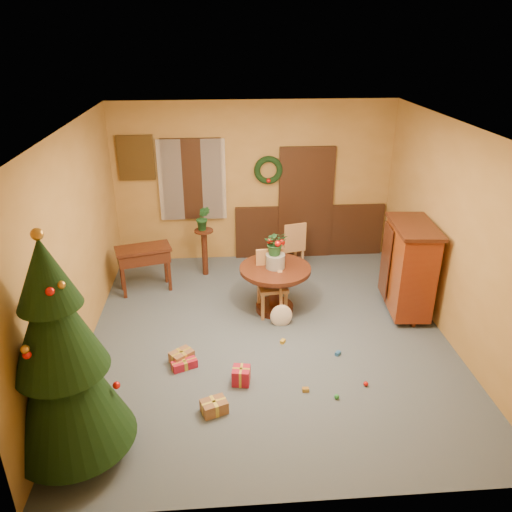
{
  "coord_description": "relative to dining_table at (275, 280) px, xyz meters",
  "views": [
    {
      "loc": [
        -0.63,
        -5.95,
        3.98
      ],
      "look_at": [
        -0.14,
        0.4,
        1.07
      ],
      "focal_mm": 35.0,
      "sensor_mm": 36.0,
      "label": 1
    }
  ],
  "objects": [
    {
      "name": "room_envelope",
      "position": [
        0.04,
        2.0,
        0.6
      ],
      "size": [
        5.5,
        5.5,
        5.5
      ],
      "color": "#3B4756",
      "rests_on": "ground"
    },
    {
      "name": "dining_table",
      "position": [
        0.0,
        0.0,
        0.0
      ],
      "size": [
        1.07,
        1.07,
        0.74
      ],
      "color": "black",
      "rests_on": "floor"
    },
    {
      "name": "urn",
      "position": [
        -0.0,
        0.0,
        0.33
      ],
      "size": [
        0.29,
        0.29,
        0.21
      ],
      "primitive_type": "cylinder",
      "color": "slate",
      "rests_on": "dining_table"
    },
    {
      "name": "centerpiece_plant",
      "position": [
        -0.0,
        0.0,
        0.62
      ],
      "size": [
        0.34,
        0.3,
        0.38
      ],
      "primitive_type": "imported",
      "color": "#1E4C23",
      "rests_on": "urn"
    },
    {
      "name": "chair_near",
      "position": [
        -0.06,
        -0.0,
        0.01
      ],
      "size": [
        0.46,
        0.46,
        0.99
      ],
      "color": "#A07440",
      "rests_on": "floor"
    },
    {
      "name": "chair_far",
      "position": [
        0.47,
        1.4,
        -0.02
      ],
      "size": [
        0.48,
        0.48,
        0.92
      ],
      "color": "#A07440",
      "rests_on": "floor"
    },
    {
      "name": "guitar",
      "position": [
        0.05,
        -0.43,
        -0.13
      ],
      "size": [
        0.41,
        0.54,
        0.75
      ],
      "primitive_type": null,
      "rotation": [
        -0.49,
        0.0,
        0.17
      ],
      "color": "#F9E7D0",
      "rests_on": "floor"
    },
    {
      "name": "plant_stand",
      "position": [
        -1.09,
        1.34,
        0.01
      ],
      "size": [
        0.33,
        0.33,
        0.84
      ],
      "color": "black",
      "rests_on": "floor"
    },
    {
      "name": "stand_plant",
      "position": [
        -1.09,
        1.34,
        0.54
      ],
      "size": [
        0.27,
        0.23,
        0.44
      ],
      "primitive_type": "imported",
      "rotation": [
        0.0,
        0.0,
        -0.18
      ],
      "color": "#19471E",
      "rests_on": "plant_stand"
    },
    {
      "name": "christmas_tree",
      "position": [
        -2.32,
        -2.7,
        0.66
      ],
      "size": [
        1.2,
        1.2,
        2.48
      ],
      "color": "#382111",
      "rests_on": "floor"
    },
    {
      "name": "writing_desk",
      "position": [
        -2.06,
        0.83,
        0.07
      ],
      "size": [
        0.95,
        0.65,
        0.77
      ],
      "color": "black",
      "rests_on": "floor"
    },
    {
      "name": "sideboard",
      "position": [
        1.98,
        -0.17,
        0.25
      ],
      "size": [
        0.68,
        1.16,
        1.43
      ],
      "color": "#5A150A",
      "rests_on": "floor"
    },
    {
      "name": "gift_a",
      "position": [
        -0.93,
        -2.2,
        -0.44
      ],
      "size": [
        0.34,
        0.29,
        0.15
      ],
      "color": "brown",
      "rests_on": "floor"
    },
    {
      "name": "gift_b",
      "position": [
        -0.6,
        -1.7,
        -0.41
      ],
      "size": [
        0.24,
        0.24,
        0.21
      ],
      "color": "#A7162C",
      "rests_on": "floor"
    },
    {
      "name": "gift_c",
      "position": [
        -1.36,
        -1.22,
        -0.44
      ],
      "size": [
        0.35,
        0.34,
        0.16
      ],
      "color": "brown",
      "rests_on": "floor"
    },
    {
      "name": "gift_d",
      "position": [
        -1.31,
        -1.36,
        -0.46
      ],
      "size": [
        0.35,
        0.25,
        0.12
      ],
      "color": "#A7162C",
      "rests_on": "floor"
    },
    {
      "name": "toy_a",
      "position": [
        0.72,
        -1.23,
        -0.49
      ],
      "size": [
        0.09,
        0.09,
        0.05
      ],
      "primitive_type": "cube",
      "rotation": [
        0.0,
        0.0,
        0.81
      ],
      "color": "#225896",
      "rests_on": "floor"
    },
    {
      "name": "toy_b",
      "position": [
        0.51,
        -2.09,
        -0.49
      ],
      "size": [
        0.06,
        0.06,
        0.06
      ],
      "primitive_type": "sphere",
      "color": "#268D35",
      "rests_on": "floor"
    },
    {
      "name": "toy_c",
      "position": [
        0.02,
        -0.9,
        -0.49
      ],
      "size": [
        0.09,
        0.09,
        0.05
      ],
      "primitive_type": "cube",
      "rotation": [
        0.0,
        0.0,
        0.95
      ],
      "color": "gold",
      "rests_on": "floor"
    },
    {
      "name": "toy_d",
      "position": [
        0.92,
        -1.88,
        -0.49
      ],
      "size": [
        0.06,
        0.06,
        0.06
      ],
      "primitive_type": "sphere",
      "color": "red",
      "rests_on": "floor"
    },
    {
      "name": "toy_e",
      "position": [
        0.16,
        -1.93,
        -0.49
      ],
      "size": [
        0.08,
        0.05,
        0.05
      ],
      "primitive_type": "cube",
      "rotation": [
        0.0,
        0.0,
        -0.01
      ],
      "color": "gold",
      "rests_on": "floor"
    }
  ]
}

